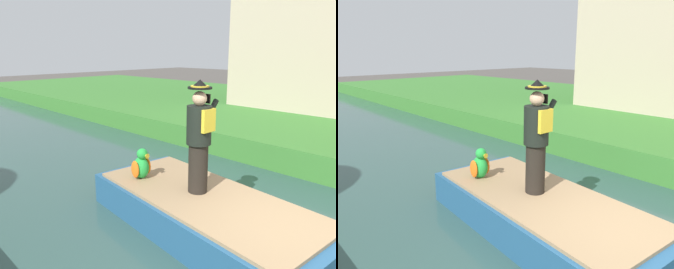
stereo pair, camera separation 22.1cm
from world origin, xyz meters
TOP-DOWN VIEW (x-y plane):
  - boat at (0.00, 1.44)m, footprint 2.20×4.36m
  - person_pirate at (0.04, 1.63)m, footprint 0.61×0.42m
  - parrot_plush at (-0.25, 2.75)m, footprint 0.36×0.35m

SIDE VIEW (x-z plane):
  - boat at x=0.00m, z-range 0.10..0.71m
  - parrot_plush at x=-0.25m, z-range 0.67..1.24m
  - person_pirate at x=0.04m, z-range 0.71..2.56m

